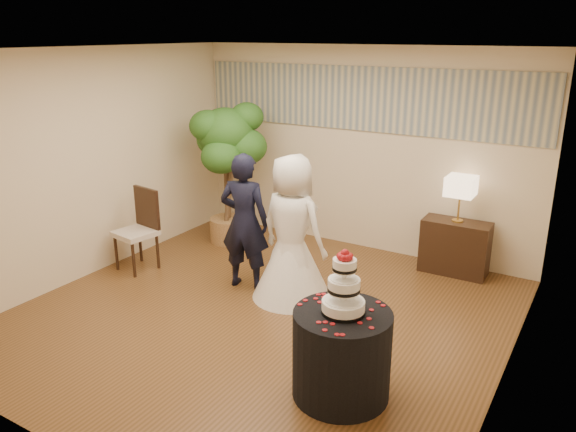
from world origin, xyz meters
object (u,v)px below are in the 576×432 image
Objects in this scene: groom at (245,222)px; ficus_tree at (227,173)px; bride at (292,228)px; wedding_cake at (344,282)px; table_lamp at (460,199)px; cake_table at (342,354)px; side_chair at (135,231)px; console at (455,247)px.

ficus_tree reaches higher than groom.
wedding_cake is (1.31, -1.39, 0.21)m from bride.
bride is 2.20m from table_lamp.
table_lamp is (2.06, 1.69, 0.16)m from groom.
wedding_cake is (1.94, -1.36, 0.23)m from groom.
wedding_cake is (0.00, 0.00, 0.67)m from cake_table.
ficus_tree is (-3.16, -0.57, 0.05)m from table_lamp.
groom is 1.57× the size of side_chair.
groom reaches higher than cake_table.
table_lamp is at bearing 87.68° from wedding_cake.
groom is at bearing 20.65° from side_chair.
wedding_cake is 0.27× the size of ficus_tree.
groom is 1.59m from ficus_tree.
wedding_cake is 3.13m from console.
table_lamp is at bearing 10.16° from ficus_tree.
bride is 0.82× the size of ficus_tree.
cake_table is 3.98m from ficus_tree.
cake_table is 1.48× the size of wedding_cake.
ficus_tree is (-3.04, 2.48, -0.02)m from wedding_cake.
side_chair is at bearing -105.73° from ficus_tree.
wedding_cake is at bearing -92.32° from table_lamp.
wedding_cake is at bearing -93.17° from console.
side_chair is at bearing -150.63° from table_lamp.
cake_table is at bearing -93.17° from console.
groom is 1.98× the size of console.
console is 3.28m from ficus_tree.
table_lamp is (0.00, 0.00, 0.64)m from console.
wedding_cake reaches higher than cake_table.
cake_table is (1.31, -1.39, -0.46)m from bride.
wedding_cake is 0.96× the size of table_lamp.
ficus_tree reaches higher than bride.
table_lamp is 4.12m from side_chair.
console is 1.44× the size of table_lamp.
table_lamp reaches higher than console.
wedding_cake is at bearing 139.44° from bride.
bride is (0.63, 0.03, 0.02)m from groom.
cake_table is (1.94, -1.36, -0.44)m from groom.
groom is 1.57m from side_chair.
groom is at bearing -140.60° from table_lamp.
cake_table is 0.40× the size of ficus_tree.
wedding_cake is at bearing 90.00° from cake_table.
groom is 2.41m from cake_table.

